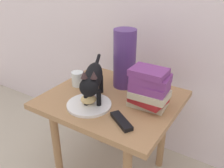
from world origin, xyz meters
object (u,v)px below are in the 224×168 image
book_stack (149,89)px  cat (93,79)px  side_table (112,110)px  green_vase (125,59)px  tv_remote (121,121)px  candle_jar (78,80)px  plate (89,105)px  bread_roll (89,99)px

book_stack → cat: bearing=-158.4°
side_table → green_vase: size_ratio=2.08×
tv_remote → green_vase: bearing=151.0°
side_table → book_stack: bearing=4.1°
cat → candle_jar: bearing=151.7°
candle_jar → book_stack: bearing=0.3°
plate → tv_remote: bearing=-10.4°
book_stack → tv_remote: 0.22m
book_stack → plate: bearing=-149.2°
book_stack → bread_roll: bearing=-149.4°
plate → cat: (-0.01, 0.05, 0.13)m
side_table → tv_remote: bearing=-47.5°
candle_jar → tv_remote: size_ratio=0.57×
bread_roll → candle_jar: (-0.19, 0.15, -0.00)m
candle_jar → side_table: bearing=-3.0°
side_table → book_stack: book_stack is taller
plate → cat: 0.13m
bread_roll → cat: size_ratio=0.19×
plate → green_vase: bearing=83.1°
plate → book_stack: book_stack is taller
green_vase → side_table: bearing=-84.5°
green_vase → plate: bearing=-96.9°
tv_remote → book_stack: bearing=110.1°
bread_roll → green_vase: 0.32m
plate → cat: bearing=98.1°
candle_jar → tv_remote: 0.45m
cat → candle_jar: 0.24m
green_vase → candle_jar: green_vase is taller
book_stack → green_vase: size_ratio=0.62×
plate → tv_remote: tv_remote is taller
book_stack → tv_remote: book_stack is taller
green_vase → tv_remote: green_vase is taller
plate → bread_roll: bearing=-174.1°
cat → candle_jar: size_ratio=5.05×
candle_jar → bread_roll: bearing=-37.8°
tv_remote → candle_jar: bearing=-171.9°
plate → bread_roll: bread_roll is taller
book_stack → candle_jar: book_stack is taller
plate → tv_remote: 0.22m
bread_roll → book_stack: bearing=30.6°
green_vase → candle_jar: size_ratio=3.96×
cat → plate: bearing=-81.9°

